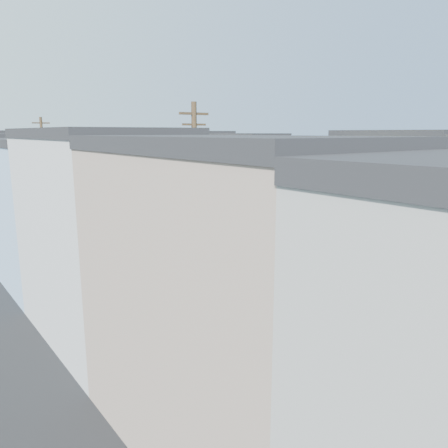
# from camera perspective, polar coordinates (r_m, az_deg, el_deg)

# --- Properties ---
(ground) EXTENTS (160.00, 160.00, 0.00)m
(ground) POSITION_cam_1_polar(r_m,az_deg,el_deg) (25.44, 11.01, -8.43)
(ground) COLOR black
(ground) RESTS_ON ground
(road_slab) EXTENTS (12.00, 70.00, 0.02)m
(road_slab) POSITION_cam_1_polar(r_m,az_deg,el_deg) (36.66, -6.69, -1.97)
(road_slab) COLOR black
(road_slab) RESTS_ON ground
(curb_left) EXTENTS (0.30, 70.00, 0.15)m
(curb_left) POSITION_cam_1_polar(r_m,az_deg,el_deg) (34.08, -15.49, -3.28)
(curb_left) COLOR gray
(curb_left) RESTS_ON ground
(curb_right) EXTENTS (0.30, 70.00, 0.15)m
(curb_right) POSITION_cam_1_polar(r_m,az_deg,el_deg) (39.96, 0.78, -0.64)
(curb_right) COLOR gray
(curb_right) RESTS_ON ground
(sidewalk_left) EXTENTS (2.60, 70.00, 0.15)m
(sidewalk_left) POSITION_cam_1_polar(r_m,az_deg,el_deg) (33.65, -17.54, -3.60)
(sidewalk_left) COLOR gray
(sidewalk_left) RESTS_ON ground
(sidewalk_right) EXTENTS (2.60, 70.00, 0.15)m
(sidewalk_right) POSITION_cam_1_polar(r_m,az_deg,el_deg) (40.76, 2.22, -0.40)
(sidewalk_right) COLOR gray
(sidewalk_right) RESTS_ON ground
(centerline) EXTENTS (0.12, 70.00, 0.01)m
(centerline) POSITION_cam_1_polar(r_m,az_deg,el_deg) (36.66, -6.69, -1.99)
(centerline) COLOR gold
(centerline) RESTS_ON ground
(townhouse_row_left) EXTENTS (5.00, 70.00, 8.50)m
(townhouse_row_left) POSITION_cam_1_polar(r_m,az_deg,el_deg) (32.67, -23.81, -4.67)
(townhouse_row_left) COLOR #A7A8A5
(townhouse_row_left) RESTS_ON ground
(townhouse_row_right) EXTENTS (5.00, 70.00, 8.50)m
(townhouse_row_right) POSITION_cam_1_polar(r_m,az_deg,el_deg) (43.24, 6.12, 0.16)
(townhouse_row_right) COLOR #A7A8A5
(townhouse_row_right) RESTS_ON ground
(tree_b) EXTENTS (4.66, 4.66, 7.38)m
(tree_b) POSITION_cam_1_polar(r_m,az_deg,el_deg) (17.44, 5.92, -0.46)
(tree_b) COLOR black
(tree_b) RESTS_ON ground
(tree_c) EXTENTS (4.70, 4.70, 7.33)m
(tree_c) POSITION_cam_1_polar(r_m,az_deg,el_deg) (24.05, -7.67, 2.75)
(tree_c) COLOR black
(tree_c) RESTS_ON ground
(tree_d) EXTENTS (4.70, 4.70, 7.43)m
(tree_d) POSITION_cam_1_polar(r_m,az_deg,el_deg) (34.56, -17.33, 5.24)
(tree_d) COLOR black
(tree_d) RESTS_ON ground
(tree_e) EXTENTS (4.70, 4.70, 7.56)m
(tree_e) POSITION_cam_1_polar(r_m,az_deg,el_deg) (49.86, -23.76, 6.81)
(tree_e) COLOR black
(tree_e) RESTS_ON ground
(tree_far_r) EXTENTS (2.94, 2.94, 5.06)m
(tree_far_r) POSITION_cam_1_polar(r_m,az_deg,el_deg) (53.57, -9.43, 6.16)
(tree_far_r) COLOR black
(tree_far_r) RESTS_ON ground
(utility_pole_near) EXTENTS (1.60, 0.26, 10.00)m
(utility_pole_near) POSITION_cam_1_polar(r_m,az_deg,el_deg) (21.53, -3.78, 2.28)
(utility_pole_near) COLOR #42301E
(utility_pole_near) RESTS_ON ground
(utility_pole_far) EXTENTS (1.60, 0.26, 10.00)m
(utility_pole_far) POSITION_cam_1_polar(r_m,az_deg,el_deg) (45.40, -22.35, 6.47)
(utility_pole_far) COLOR #42301E
(utility_pole_far) RESTS_ON ground
(fedex_truck) EXTENTS (2.15, 5.58, 2.68)m
(fedex_truck) POSITION_cam_1_polar(r_m,az_deg,el_deg) (36.02, -3.38, 0.26)
(fedex_truck) COLOR white
(fedex_truck) RESTS_ON ground
(lead_sedan) EXTENTS (2.28, 4.67, 1.36)m
(lead_sedan) POSITION_cam_1_polar(r_m,az_deg,el_deg) (43.77, -9.45, 1.11)
(lead_sedan) COLOR black
(lead_sedan) RESTS_ON ground
(parked_left_b) EXTENTS (1.59, 3.88, 1.25)m
(parked_left_b) POSITION_cam_1_polar(r_m,az_deg,el_deg) (16.89, 22.82, -17.84)
(parked_left_b) COLOR black
(parked_left_b) RESTS_ON ground
(parked_left_c) EXTENTS (2.45, 5.25, 1.54)m
(parked_left_c) POSITION_cam_1_polar(r_m,az_deg,el_deg) (21.61, 3.23, -9.76)
(parked_left_c) COLOR #9C9EAC
(parked_left_c) RESTS_ON ground
(parked_left_d) EXTENTS (2.40, 5.10, 1.41)m
(parked_left_d) POSITION_cam_1_polar(r_m,az_deg,el_deg) (32.40, -12.21, -2.74)
(parked_left_d) COLOR #5D0708
(parked_left_d) RESTS_ON ground
(parked_right_b) EXTENTS (2.36, 5.18, 1.53)m
(parked_right_b) POSITION_cam_1_polar(r_m,az_deg,el_deg) (27.06, 24.02, -6.32)
(parked_right_b) COLOR silver
(parked_right_b) RESTS_ON ground
(parked_right_c) EXTENTS (1.84, 4.51, 1.47)m
(parked_right_c) POSITION_cam_1_polar(r_m,az_deg,el_deg) (40.61, -2.11, 0.51)
(parked_right_c) COLOR black
(parked_right_c) RESTS_ON ground
(parked_right_d) EXTENTS (1.96, 4.56, 1.45)m
(parked_right_d) POSITION_cam_1_polar(r_m,az_deg,el_deg) (49.67, -9.29, 2.44)
(parked_right_d) COLOR black
(parked_right_d) RESTS_ON ground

